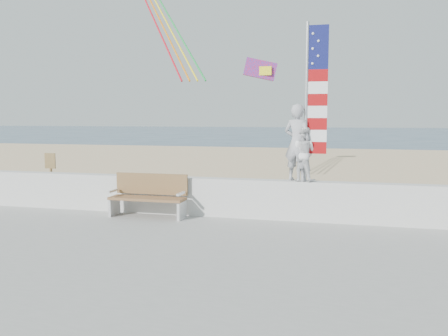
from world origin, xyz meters
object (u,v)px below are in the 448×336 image
at_px(child, 303,154).
at_px(bench, 149,195).
at_px(adult, 297,143).
at_px(flag, 312,95).

height_order(child, bench, child).
xyz_separation_m(adult, flag, (0.31, -0.00, 1.05)).
height_order(adult, flag, flag).
distance_m(adult, flag, 1.09).
bearing_deg(flag, bench, -173.04).
bearing_deg(flag, adult, 179.95).
bearing_deg(bench, adult, 7.58).
bearing_deg(adult, child, -160.40).
distance_m(adult, child, 0.28).
height_order(adult, child, adult).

